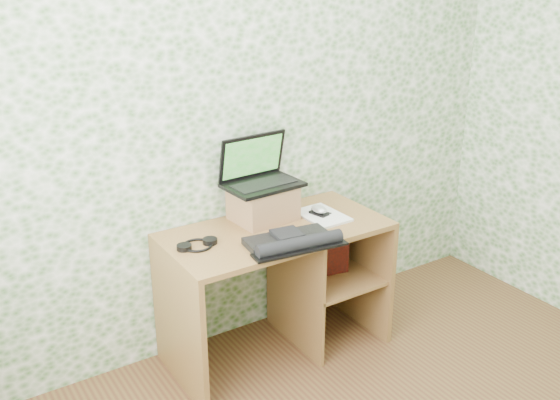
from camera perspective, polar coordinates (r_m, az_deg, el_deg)
wall_back at (r=3.38m, az=-3.21°, el=7.76°), size 3.50×0.00×3.50m
desk at (r=3.48m, az=0.49°, el=-6.23°), size 1.20×0.60×0.75m
riser at (r=3.38m, az=-1.56°, el=-0.29°), size 0.33×0.28×0.19m
laptop at (r=3.36m, az=-1.96°, el=2.45°), size 0.42×0.31×0.27m
keyboard at (r=3.10m, az=1.17°, el=-3.78°), size 0.50×0.30×0.07m
headphones at (r=3.12m, az=-7.57°, el=-4.07°), size 0.21×0.16×0.03m
notepad at (r=3.45m, az=3.87°, el=-1.44°), size 0.21×0.30×0.01m
mouse at (r=3.45m, az=3.59°, el=-1.02°), size 0.09×0.12×0.04m
pen at (r=3.49m, az=3.80°, el=-1.02°), size 0.06×0.12×0.01m
red_box at (r=3.57m, az=4.29°, el=-4.53°), size 0.26×0.12×0.30m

